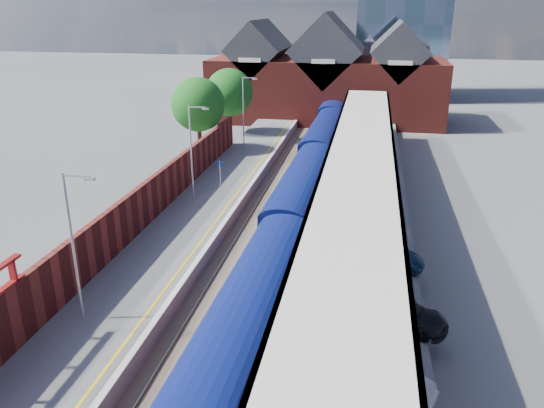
{
  "coord_description": "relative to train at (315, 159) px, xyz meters",
  "views": [
    {
      "loc": [
        5.92,
        -13.07,
        14.53
      ],
      "look_at": [
        0.12,
        18.07,
        2.6
      ],
      "focal_mm": 35.0,
      "sensor_mm": 36.0,
      "label": 1
    }
  ],
  "objects": [
    {
      "name": "parked_car_silver",
      "position": [
        5.35,
        -27.31,
        -0.44
      ],
      "size": [
        4.39,
        2.87,
        1.37
      ],
      "primitive_type": "imported",
      "rotation": [
        0.0,
        0.0,
        1.2
      ],
      "color": "silver",
      "rests_on": "right_platform"
    },
    {
      "name": "tree_near",
      "position": [
        -11.84,
        5.25,
        3.23
      ],
      "size": [
        5.2,
        5.2,
        8.1
      ],
      "color": "#382314",
      "rests_on": "ground"
    },
    {
      "name": "coping_right",
      "position": [
        1.66,
        -10.66,
        -1.1
      ],
      "size": [
        0.3,
        76.0,
        0.05
      ],
      "primitive_type": "cube",
      "color": "silver",
      "rests_on": "right_platform"
    },
    {
      "name": "rails",
      "position": [
        -1.49,
        -10.66,
        -2.0
      ],
      "size": [
        4.51,
        76.0,
        0.14
      ],
      "color": "slate",
      "rests_on": "ground"
    },
    {
      "name": "lamp_post_d",
      "position": [
        -7.86,
        7.34,
        2.87
      ],
      "size": [
        1.48,
        0.18,
        7.0
      ],
      "color": "#A5A8AA",
      "rests_on": "left_platform"
    },
    {
      "name": "right_platform",
      "position": [
        4.51,
        -10.66,
        -1.62
      ],
      "size": [
        6.0,
        76.0,
        1.0
      ],
      "primitive_type": "cube",
      "color": "#565659",
      "rests_on": "ground"
    },
    {
      "name": "tree_far",
      "position": [
        -10.84,
        13.25,
        3.23
      ],
      "size": [
        5.2,
        5.2,
        8.1
      ],
      "color": "#382314",
      "rests_on": "ground"
    },
    {
      "name": "train",
      "position": [
        0.0,
        0.0,
        0.0
      ],
      "size": [
        3.17,
        65.96,
        3.45
      ],
      "color": "navy",
      "rests_on": "ground"
    },
    {
      "name": "canopy",
      "position": [
        3.99,
        -8.71,
        3.13
      ],
      "size": [
        4.5,
        52.0,
        4.48
      ],
      "color": "navy",
      "rests_on": "right_platform"
    },
    {
      "name": "coping_left",
      "position": [
        -4.64,
        -10.66,
        -1.1
      ],
      "size": [
        0.3,
        76.0,
        0.05
      ],
      "primitive_type": "cube",
      "color": "silver",
      "rests_on": "left_platform"
    },
    {
      "name": "lamp_post_c",
      "position": [
        -7.86,
        -8.66,
        2.87
      ],
      "size": [
        1.48,
        0.18,
        7.0
      ],
      "color": "#A5A8AA",
      "rests_on": "left_platform"
    },
    {
      "name": "brick_wall",
      "position": [
        -9.59,
        -17.12,
        0.33
      ],
      "size": [
        0.35,
        50.0,
        3.86
      ],
      "color": "maroon",
      "rests_on": "left_platform"
    },
    {
      "name": "left_platform",
      "position": [
        -6.99,
        -10.66,
        -1.62
      ],
      "size": [
        5.0,
        76.0,
        1.0
      ],
      "primitive_type": "cube",
      "color": "#565659",
      "rests_on": "ground"
    },
    {
      "name": "ground",
      "position": [
        -1.49,
        -0.66,
        -2.12
      ],
      "size": [
        240.0,
        240.0,
        0.0
      ],
      "primitive_type": "plane",
      "color": "#5B5B5E",
      "rests_on": "ground"
    },
    {
      "name": "yellow_line",
      "position": [
        -5.24,
        -10.66,
        -1.12
      ],
      "size": [
        0.14,
        76.0,
        0.01
      ],
      "primitive_type": "cube",
      "color": "yellow",
      "rests_on": "left_platform"
    },
    {
      "name": "platform_sign",
      "position": [
        -6.49,
        -6.66,
        0.57
      ],
      "size": [
        0.55,
        0.08,
        2.5
      ],
      "color": "#A5A8AA",
      "rests_on": "left_platform"
    },
    {
      "name": "parked_car_dark",
      "position": [
        6.24,
        -22.5,
        -0.47
      ],
      "size": [
        4.81,
        3.26,
        1.29
      ],
      "primitive_type": "imported",
      "rotation": [
        0.0,
        0.0,
        1.21
      ],
      "color": "black",
      "rests_on": "right_platform"
    },
    {
      "name": "station_building",
      "position": [
        -1.49,
        27.34,
        3.33
      ],
      "size": [
        30.0,
        12.12,
        13.78
      ],
      "color": "maroon",
      "rests_on": "ground"
    },
    {
      "name": "ballast_bed",
      "position": [
        -1.49,
        -10.66,
        -2.09
      ],
      "size": [
        6.0,
        76.0,
        0.06
      ],
      "primitive_type": "cube",
      "color": "#473D33",
      "rests_on": "ground"
    },
    {
      "name": "parked_car_blue",
      "position": [
        5.67,
        -17.07,
        -0.52
      ],
      "size": [
        4.38,
        2.04,
        1.21
      ],
      "primitive_type": "imported",
      "rotation": [
        0.0,
        0.0,
        1.56
      ],
      "color": "navy",
      "rests_on": "right_platform"
    },
    {
      "name": "lamp_post_b",
      "position": [
        -7.86,
        -24.66,
        2.87
      ],
      "size": [
        1.48,
        0.18,
        7.0
      ],
      "color": "#A5A8AA",
      "rests_on": "left_platform"
    }
  ]
}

